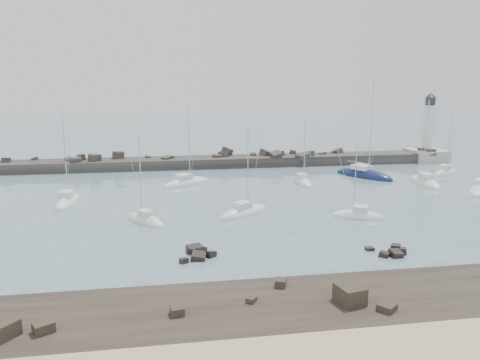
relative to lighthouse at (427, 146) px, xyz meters
name	(u,v)px	position (x,y,z in m)	size (l,w,h in m)	color
ground	(226,225)	(-47.00, -38.00, -3.09)	(400.00, 400.00, 0.00)	slate
rock_shelf	(269,318)	(-46.93, -59.99, -3.07)	(140.00, 12.00, 1.98)	black
rock_cluster_near	(197,255)	(-50.93, -47.10, -3.05)	(3.59, 3.90, 1.55)	black
rock_cluster_far	(394,253)	(-32.53, -49.73, -2.97)	(3.63, 3.01, 1.17)	black
breakwater	(159,166)	(-54.73, 0.00, -2.80)	(115.00, 7.61, 5.01)	#2D2B28
lighthouse	(427,146)	(0.00, 0.00, 0.00)	(7.00, 7.00, 14.60)	#A9A9A3
sailboat_2	(67,202)	(-66.82, -24.85, -2.94)	(3.14, 8.45, 13.27)	white
sailboat_3	(186,183)	(-50.38, -15.45, -2.95)	(8.60, 6.91, 13.52)	white
sailboat_4	(145,221)	(-56.14, -35.39, -2.95)	(5.67, 6.71, 10.88)	white
sailboat_5	(302,183)	(-31.94, -17.90, -2.95)	(2.31, 6.93, 11.07)	white
sailboat_6	(244,213)	(-44.21, -34.01, -2.95)	(7.60, 6.35, 12.21)	white
sailboat_7	(364,176)	(-19.87, -14.22, -2.94)	(8.74, 11.34, 17.53)	#0F1C40
sailboat_8	(358,217)	(-31.00, -37.70, -2.95)	(6.38, 4.13, 9.92)	white
sailboat_9	(425,183)	(-12.79, -21.47, -2.94)	(3.63, 9.23, 14.36)	white
sailboat_11	(445,173)	(-4.57, -14.22, -2.94)	(7.16, 5.53, 11.43)	white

